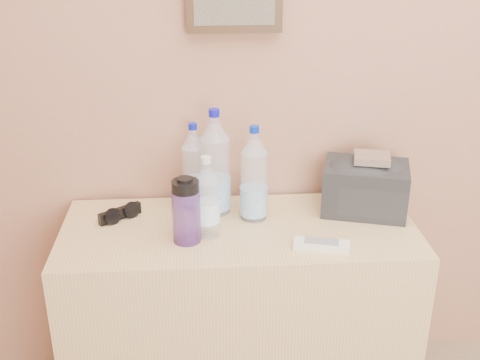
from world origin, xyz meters
name	(u,v)px	position (x,y,z in m)	size (l,w,h in m)	color
dresser	(239,318)	(-0.53, 1.74, 0.35)	(1.13, 0.47, 0.71)	tan
pet_large_a	(194,171)	(-0.66, 1.91, 0.84)	(0.08, 0.08, 0.29)	#CCF2FF
pet_large_b	(215,168)	(-0.60, 1.86, 0.86)	(0.10, 0.10, 0.36)	white
pet_large_c	(254,178)	(-0.47, 1.81, 0.84)	(0.09, 0.09, 0.31)	white
pet_small	(207,201)	(-0.63, 1.71, 0.82)	(0.07, 0.07, 0.26)	silver
nalgene_bottle	(186,210)	(-0.69, 1.67, 0.81)	(0.08, 0.08, 0.21)	#552D85
sunglasses	(120,213)	(-0.91, 1.83, 0.72)	(0.15, 0.06, 0.04)	black
ac_remote	(322,245)	(-0.29, 1.60, 0.72)	(0.17, 0.05, 0.02)	white
toiletry_bag	(365,185)	(-0.10, 1.84, 0.80)	(0.27, 0.20, 0.18)	black
foil_packet	(372,158)	(-0.09, 1.82, 0.90)	(0.11, 0.09, 0.02)	silver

